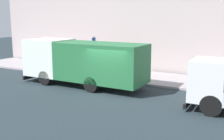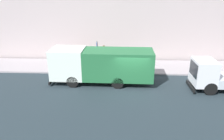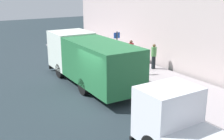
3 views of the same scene
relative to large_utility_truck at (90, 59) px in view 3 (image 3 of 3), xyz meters
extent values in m
plane|color=#232F35|center=(-1.24, -2.37, -1.56)|extent=(80.00, 80.00, 0.00)
cube|color=#9F979B|center=(3.73, -2.37, -1.49)|extent=(3.94, 30.00, 0.13)
cube|color=white|center=(0.05, 2.63, 0.05)|extent=(2.42, 2.57, 2.32)
cube|color=black|center=(0.07, 3.87, 0.33)|extent=(1.99, 0.10, 1.30)
cube|color=#256A3B|center=(-0.02, -1.32, 0.01)|extent=(2.47, 5.42, 2.25)
cube|color=black|center=(0.07, 3.95, -1.31)|extent=(2.28, 0.16, 0.24)
cylinder|color=black|center=(-1.00, 2.14, -1.11)|extent=(0.32, 0.91, 0.90)
cylinder|color=black|center=(1.08, 2.10, -1.11)|extent=(0.32, 0.91, 0.90)
cylinder|color=black|center=(-1.06, -1.30, -1.11)|extent=(0.32, 0.91, 0.90)
cylinder|color=black|center=(1.01, -1.34, -1.11)|extent=(0.32, 0.91, 0.90)
cube|color=white|center=(-1.00, -7.60, -0.17)|extent=(2.01, 1.50, 1.85)
cube|color=black|center=(-1.00, -6.87, 0.06)|extent=(1.69, 0.06, 1.04)
cube|color=black|center=(-1.00, -6.79, -1.30)|extent=(1.93, 0.12, 0.24)
cylinder|color=black|center=(-0.15, -7.90, -1.09)|extent=(0.30, 0.94, 0.94)
cylinder|color=brown|center=(4.75, 2.47, -1.01)|extent=(0.40, 0.40, 0.83)
cylinder|color=maroon|center=(4.75, 2.47, -0.29)|extent=(0.53, 0.53, 0.60)
sphere|color=brown|center=(4.75, 2.47, 0.13)|extent=(0.23, 0.23, 0.23)
cylinder|color=black|center=(5.02, 0.20, -0.98)|extent=(0.29, 0.29, 0.89)
cylinder|color=#4C884A|center=(5.02, 0.20, -0.23)|extent=(0.38, 0.38, 0.62)
sphere|color=brown|center=(5.02, 0.20, 0.19)|extent=(0.21, 0.21, 0.21)
cone|color=orange|center=(1.98, 2.99, -1.08)|extent=(0.49, 0.49, 0.70)
cylinder|color=#4C5156|center=(2.25, 0.56, -0.05)|extent=(0.08, 0.08, 2.75)
cube|color=blue|center=(2.25, 0.58, 1.07)|extent=(0.44, 0.03, 0.36)
camera|label=1|loc=(-13.87, -9.56, 2.64)|focal=44.42mm
camera|label=2|loc=(-15.88, -1.52, 5.43)|focal=34.27mm
camera|label=3|loc=(-7.27, -13.97, 3.92)|focal=44.94mm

